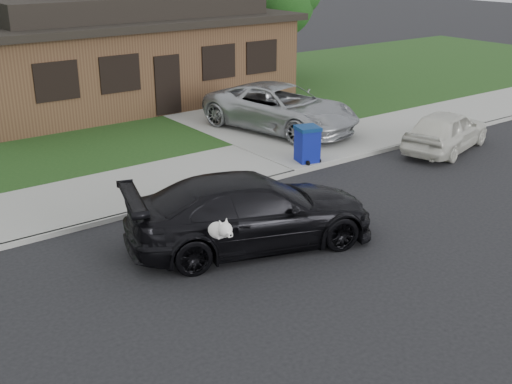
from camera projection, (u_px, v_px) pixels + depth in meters
ground at (262, 258)px, 12.90m from camera, size 120.00×120.00×0.00m
sidewalk at (147, 185)px, 16.64m from camera, size 60.00×3.00×0.12m
curb at (175, 203)px, 15.51m from camera, size 60.00×0.12×0.12m
lawn at (42, 122)px, 22.65m from camera, size 60.00×13.00×0.13m
driveway at (230, 114)px, 23.71m from camera, size 4.50×13.00×0.14m
sedan at (251, 211)px, 13.22m from camera, size 5.58×3.49×1.51m
minivan at (281, 108)px, 21.14m from camera, size 3.64×5.80×1.49m
white_compact at (446, 130)px, 19.48m from camera, size 3.99×2.44×1.27m
recycling_bin at (307, 144)px, 18.10m from camera, size 0.76×0.76×1.04m
house at (118, 46)px, 25.63m from camera, size 12.60×8.60×4.65m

